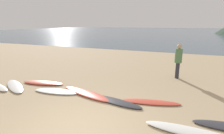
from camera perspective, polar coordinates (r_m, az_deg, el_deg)
The scene contains 10 objects.
ground_plane at distance 14.13m, azimuth 11.71°, elevation 1.53°, with size 120.00×120.00×0.20m, color tan.
ocean_water at distance 68.33m, azimuth 20.56°, elevation 10.53°, with size 140.00×100.00×0.01m, color #475B6B.
surfboard_1 at distance 9.31m, azimuth -28.42°, elevation -5.32°, with size 2.18×0.55×0.09m, color white.
surfboard_2 at distance 9.21m, azimuth -21.00°, elevation -4.71°, with size 2.03×0.57×0.10m, color #D84C38.
surfboard_3 at distance 7.95m, azimuth -17.20°, elevation -7.39°, with size 1.98×0.59×0.07m, color white.
surfboard_4 at distance 7.42m, azimuth -7.99°, elevation -8.33°, with size 2.60×0.55×0.10m, color #D84C38.
surfboard_5 at distance 6.69m, azimuth 0.99°, elevation -10.80°, with size 2.17×0.50×0.08m, color #333338.
surfboard_6 at distance 6.79m, azimuth 12.09°, elevation -10.82°, with size 2.14×0.46×0.07m, color #D84C38.
surfboard_7 at distance 5.42m, azimuth 24.74°, elevation -18.43°, with size 2.57×0.51×0.09m, color white.
person_0 at distance 9.87m, azimuth 20.30°, elevation 2.57°, with size 0.36×0.36×1.79m.
Camera 1 is at (2.48, -3.60, 2.82)m, focal length 28.83 mm.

